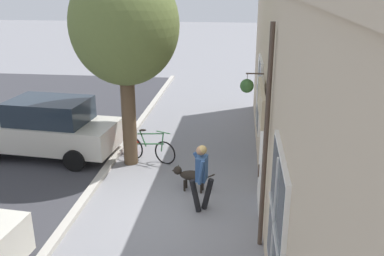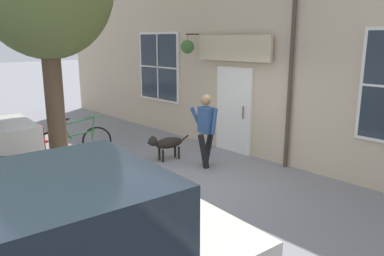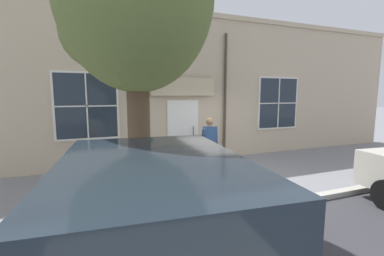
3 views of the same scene
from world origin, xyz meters
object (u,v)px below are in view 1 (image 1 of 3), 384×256
Objects in this scene: parked_car_nearest_curb at (47,128)px; dog_on_leash at (191,175)px; street_tree_by_curb at (126,28)px; leaning_bicycle at (149,149)px; fire_hydrant at (134,140)px; pedestrian_walking at (202,172)px.

dog_on_leash is at bearing 158.49° from parked_car_nearest_curb.
leaning_bicycle is (-0.45, -0.14, -3.45)m from street_tree_by_curb.
dog_on_leash is at bearing 131.60° from fire_hydrant.
leaning_bicycle is (1.43, -1.69, -0.03)m from dog_on_leash.
leaning_bicycle is 0.83m from fire_hydrant.
parked_car_nearest_curb reaches higher than fire_hydrant.
pedestrian_walking reaches higher than dog_on_leash.
fire_hydrant is (-2.50, -0.50, -0.48)m from parked_car_nearest_curb.
leaning_bicycle is at bearing 178.35° from parked_car_nearest_curb.
fire_hydrant is (2.37, -3.22, -0.56)m from pedestrian_walking.
leaning_bicycle is 2.16× the size of fire_hydrant.
dog_on_leash is at bearing -69.73° from pedestrian_walking.
street_tree_by_curb is 3.96m from parked_car_nearest_curb.
fire_hydrant is at bearing -48.40° from dog_on_leash.
street_tree_by_curb reaches higher than fire_hydrant.
parked_car_nearest_curb is (3.10, -0.09, 0.50)m from leaning_bicycle.
leaning_bicycle reaches higher than fire_hydrant.
street_tree_by_curb is 3.31× the size of leaning_bicycle.
street_tree_by_curb reaches higher than leaning_bicycle.
pedestrian_walking is 2.09× the size of fire_hydrant.
dog_on_leash is 4.20m from street_tree_by_curb.
parked_car_nearest_curb is at bearing -4.98° from street_tree_by_curb.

